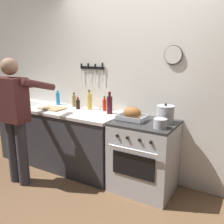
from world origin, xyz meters
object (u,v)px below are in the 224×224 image
bottle_dish_soap (58,98)px  bottle_cooking_oil (89,101)px  stove (144,156)px  cutting_board (52,108)px  bottle_soy_sauce (78,104)px  bottle_wine_red (110,105)px  roasting_pan (132,114)px  bottle_vinegar (74,101)px  person_cook (15,114)px  stock_pot (165,114)px  bottle_hot_sauce (104,105)px  saucepan (160,123)px

bottle_dish_soap → bottle_cooking_oil: (0.62, -0.01, 0.02)m
stove → bottle_cooking_oil: 1.15m
cutting_board → bottle_soy_sauce: (0.33, 0.20, 0.06)m
stove → bottle_wine_red: bearing=167.5°
roasting_pan → cutting_board: 1.29m
bottle_cooking_oil → bottle_vinegar: size_ratio=1.31×
stove → roasting_pan: (-0.17, -0.01, 0.52)m
person_cook → roasting_pan: size_ratio=4.72×
cutting_board → roasting_pan: bearing=2.5°
bottle_soy_sauce → bottle_vinegar: bearing=147.6°
stove → person_cook: bearing=-155.7°
stock_pot → bottle_vinegar: bearing=174.2°
stock_pot → bottle_vinegar: 1.52m
person_cook → cutting_board: (0.05, 0.62, -0.04)m
stock_pot → bottle_dish_soap: bearing=175.7°
bottle_dish_soap → bottle_hot_sauce: bearing=1.1°
roasting_pan → stock_pot: stock_pot is taller
roasting_pan → bottle_vinegar: 1.14m
stove → cutting_board: size_ratio=2.50×
cutting_board → bottle_hot_sauce: size_ratio=1.68×
person_cook → saucepan: (1.75, 0.54, 0.00)m
bottle_hot_sauce → roasting_pan: bearing=-23.1°
bottle_dish_soap → bottle_soy_sauce: 0.47m
bottle_cooking_oil → stove: bearing=-12.0°
stock_pot → stove: bearing=-160.9°
cutting_board → bottle_vinegar: bottle_vinegar is taller
stove → bottle_hot_sauce: size_ratio=4.21×
saucepan → bottle_dish_soap: bearing=169.1°
stove → bottle_soy_sauce: bearing=173.2°
bottle_hot_sauce → bottle_wine_red: bearing=-34.3°
stock_pot → bottle_wine_red: size_ratio=0.79×
bottle_dish_soap → stove: bearing=-7.6°
stove → bottle_wine_red: bottle_wine_red is taller
stove → bottle_cooking_oil: bottle_cooking_oil is taller
person_cook → bottle_soy_sauce: size_ratio=9.39×
bottle_hot_sauce → bottle_vinegar: (-0.56, 0.00, 0.00)m
roasting_pan → bottle_hot_sauce: (-0.56, 0.24, 0.01)m
stove → stock_pot: (0.22, 0.08, 0.56)m
bottle_wine_red → bottle_soy_sauce: bearing=179.5°
roasting_pan → bottle_dish_soap: size_ratio=1.46×
stock_pot → roasting_pan: bearing=-167.6°
saucepan → bottle_cooking_oil: bottle_cooking_oil is taller
bottle_dish_soap → bottle_soy_sauce: bottle_dish_soap is taller
roasting_pan → bottle_cooking_oil: bearing=165.0°
bottle_wine_red → bottle_hot_sauce: bearing=145.7°
bottle_hot_sauce → bottle_soy_sauce: 0.41m
bottle_cooking_oil → bottle_soy_sauce: bottle_cooking_oil is taller
roasting_pan → bottle_vinegar: size_ratio=1.64×
bottle_dish_soap → bottle_soy_sauce: bearing=-9.6°
bottle_cooking_oil → person_cook: bearing=-120.7°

